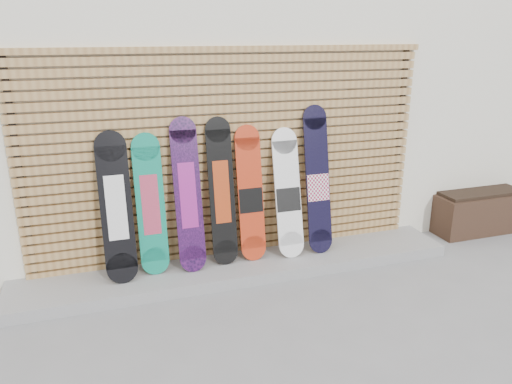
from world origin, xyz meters
TOP-DOWN VIEW (x-y plane):
  - ground at (0.00, 0.00)m, footprint 80.00×80.00m
  - building at (0.50, 3.50)m, footprint 12.00×5.00m
  - concrete_step at (-0.15, 0.68)m, footprint 4.60×0.70m
  - slat_wall at (-0.15, 0.97)m, footprint 4.26×0.08m
  - planter_box at (3.04, 0.85)m, footprint 1.18×0.49m
  - snowboard_0 at (-1.35, 0.76)m, footprint 0.30×0.37m
  - snowboard_1 at (-1.03, 0.80)m, footprint 0.28×0.28m
  - snowboard_2 at (-0.66, 0.77)m, footprint 0.27×0.35m
  - snowboard_3 at (-0.31, 0.80)m, footprint 0.26×0.29m
  - snowboard_4 at (0.00, 0.80)m, footprint 0.27×0.29m
  - snowboard_5 at (0.41, 0.77)m, footprint 0.28×0.35m
  - snowboard_6 at (0.75, 0.77)m, footprint 0.27×0.35m

SIDE VIEW (x-z plane):
  - ground at x=0.00m, z-range 0.00..0.00m
  - concrete_step at x=-0.15m, z-range 0.00..0.12m
  - planter_box at x=3.04m, z-range 0.00..0.53m
  - snowboard_5 at x=0.41m, z-range 0.11..1.46m
  - snowboard_4 at x=0.00m, z-range 0.11..1.51m
  - snowboard_1 at x=-1.03m, z-range 0.12..1.51m
  - snowboard_0 at x=-1.35m, z-range 0.12..1.55m
  - snowboard_3 at x=-0.31m, z-range 0.12..1.62m
  - snowboard_2 at x=-0.66m, z-range 0.12..1.64m
  - snowboard_6 at x=0.75m, z-range 0.11..1.68m
  - slat_wall at x=-0.15m, z-range 0.06..2.35m
  - building at x=0.50m, z-range 0.00..3.60m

